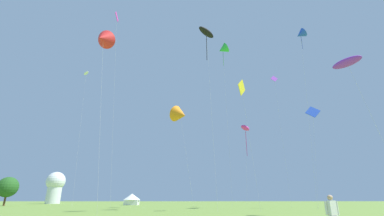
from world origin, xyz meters
TOP-DOWN VIEW (x-y plane):
  - kite_red_delta at (-11.62, 24.31)m, footprint 3.86×4.01m
  - kite_orange_delta at (-1.82, 36.23)m, footprint 4.25×4.11m
  - kite_yellow_diamond at (7.76, 32.44)m, footprint 2.03×2.27m
  - kite_blue_diamond at (23.78, 42.93)m, footprint 3.66×1.74m
  - kite_blue_delta at (22.87, 41.09)m, footprint 3.58×2.52m
  - kite_magenta_diamond at (-14.29, 37.24)m, footprint 2.71×2.42m
  - kite_purple_diamond at (20.66, 52.79)m, footprint 1.85×1.95m
  - kite_purple_parafoil at (16.92, 20.53)m, footprint 2.94×4.09m
  - kite_green_delta at (7.16, 45.41)m, footprint 2.90×2.47m
  - kite_black_parafoil at (2.24, 30.33)m, footprint 3.34×3.62m
  - kite_white_parafoil at (-24.35, 51.01)m, footprint 3.05×3.39m
  - kite_magenta_parafoil at (10.81, 44.84)m, footprint 3.01×3.81m
  - festival_tent_center at (-15.48, 71.28)m, footprint 4.57×4.57m
  - observatory_dome at (-47.06, 93.04)m, footprint 6.40×6.40m
  - tree_distant_left at (-43.98, 62.51)m, footprint 4.76×4.76m

SIDE VIEW (x-z plane):
  - festival_tent_center at x=-15.48m, z-range 0.16..3.13m
  - tree_distant_left at x=-43.98m, z-range 0.95..7.64m
  - observatory_dome at x=-47.06m, z-range 0.61..11.41m
  - kite_orange_delta at x=-1.82m, z-range 6.52..22.85m
  - kite_magenta_parafoil at x=10.81m, z-range 7.09..22.41m
  - kite_purple_parafoil at x=16.92m, z-range 7.66..24.12m
  - kite_blue_diamond at x=23.78m, z-range 8.01..26.95m
  - kite_yellow_diamond at x=7.76m, z-range 8.19..27.52m
  - kite_red_delta at x=-11.62m, z-range 9.76..32.35m
  - kite_black_parafoil at x=2.24m, z-range 12.94..39.99m
  - kite_purple_diamond at x=20.66m, z-range 13.20..43.51m
  - kite_white_parafoil at x=-24.35m, z-range 14.42..44.24m
  - kite_green_delta at x=7.16m, z-range 15.71..49.97m
  - kite_blue_delta at x=22.87m, z-range 16.35..51.60m
  - kite_magenta_diamond at x=-14.29m, z-range 16.06..51.93m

